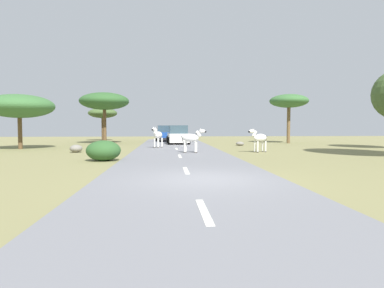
% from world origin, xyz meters
% --- Properties ---
extents(ground_plane, '(90.00, 90.00, 0.00)m').
position_xyz_m(ground_plane, '(0.00, 0.00, 0.00)').
color(ground_plane, olive).
extents(road, '(6.00, 64.00, 0.05)m').
position_xyz_m(road, '(-0.49, 0.00, 0.03)').
color(road, slate).
rests_on(road, ground_plane).
extents(lane_markings, '(0.16, 56.00, 0.01)m').
position_xyz_m(lane_markings, '(-0.49, -1.00, 0.05)').
color(lane_markings, silver).
rests_on(lane_markings, road).
extents(zebra_0, '(0.94, 1.62, 1.62)m').
position_xyz_m(zebra_0, '(-1.90, 15.34, 1.01)').
color(zebra_0, silver).
rests_on(zebra_0, road).
extents(zebra_1, '(1.53, 1.01, 1.57)m').
position_xyz_m(zebra_1, '(4.84, 10.95, 0.93)').
color(zebra_1, silver).
rests_on(zebra_1, ground_plane).
extents(zebra_2, '(1.56, 0.78, 1.53)m').
position_xyz_m(zebra_2, '(0.36, 10.27, 0.96)').
color(zebra_2, silver).
rests_on(zebra_2, road).
extents(car_0, '(2.21, 4.43, 1.74)m').
position_xyz_m(car_0, '(-1.37, 26.82, 0.85)').
color(car_0, '#1E479E').
rests_on(car_0, road).
extents(car_1, '(2.18, 4.42, 1.74)m').
position_xyz_m(car_1, '(-0.15, 21.07, 0.85)').
color(car_1, white).
rests_on(car_1, road).
extents(tree_1, '(5.00, 5.00, 4.07)m').
position_xyz_m(tree_1, '(-12.14, 15.35, 3.19)').
color(tree_1, brown).
rests_on(tree_1, ground_plane).
extents(tree_2, '(3.33, 3.33, 3.82)m').
position_xyz_m(tree_2, '(-8.64, 29.16, 3.20)').
color(tree_2, brown).
rests_on(tree_2, ground_plane).
extents(tree_3, '(4.78, 4.78, 4.99)m').
position_xyz_m(tree_3, '(-7.27, 22.83, 4.13)').
color(tree_3, brown).
rests_on(tree_3, ground_plane).
extents(tree_6, '(3.82, 3.82, 4.90)m').
position_xyz_m(tree_6, '(11.01, 22.17, 4.18)').
color(tree_6, brown).
rests_on(tree_6, ground_plane).
extents(bush_1, '(1.69, 1.52, 1.02)m').
position_xyz_m(bush_1, '(-4.33, 6.28, 0.51)').
color(bush_1, '#2D5628').
rests_on(bush_1, ground_plane).
extents(rock_0, '(0.80, 0.83, 0.51)m').
position_xyz_m(rock_0, '(-7.12, 11.80, 0.25)').
color(rock_0, gray).
rests_on(rock_0, ground_plane).
extents(rock_1, '(0.71, 0.57, 0.36)m').
position_xyz_m(rock_1, '(5.19, 18.23, 0.18)').
color(rock_1, gray).
rests_on(rock_1, ground_plane).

